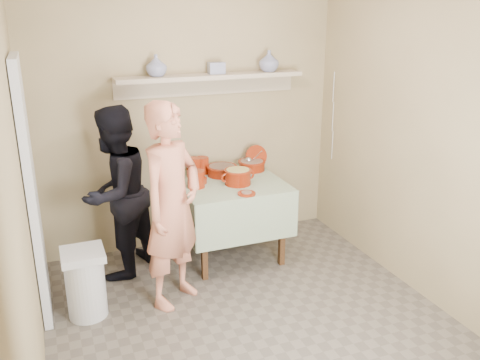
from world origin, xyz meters
name	(u,v)px	position (x,y,z in m)	size (l,w,h in m)	color
ground	(258,332)	(0.00, 0.00, 0.00)	(3.50, 3.50, 0.00)	#60574C
tile_panel	(32,191)	(-1.46, 0.95, 1.00)	(0.06, 0.70, 2.00)	silver
plate_stack_a	(194,167)	(-0.02, 1.54, 0.85)	(0.14, 0.14, 0.18)	maroon
plate_stack_b	(202,165)	(0.09, 1.61, 0.84)	(0.13, 0.13, 0.16)	maroon
bowl_stack	(196,179)	(-0.09, 1.23, 0.84)	(0.16, 0.16, 0.16)	maroon
empty_bowl	(198,180)	(-0.04, 1.33, 0.78)	(0.16, 0.16, 0.05)	maroon
propped_lid	(256,156)	(0.65, 1.58, 0.88)	(0.23, 0.23, 0.02)	maroon
vase_right	(269,61)	(0.79, 1.60, 1.82)	(0.19, 0.19, 0.20)	navy
vase_left	(156,66)	(-0.31, 1.63, 1.82)	(0.19, 0.19, 0.20)	navy
ceramic_box	(216,68)	(0.26, 1.63, 1.77)	(0.15, 0.11, 0.11)	navy
person_cook	(172,206)	(-0.45, 0.68, 0.83)	(0.61, 0.40, 1.66)	#CD7758
person_helper	(115,193)	(-0.80, 1.31, 0.77)	(0.75, 0.58, 1.54)	black
room_shell	(261,121)	(0.00, 0.00, 1.61)	(3.04, 3.54, 2.62)	tan
serving_table	(229,193)	(0.25, 1.28, 0.64)	(0.97, 0.97, 0.76)	#4C2D16
cazuela_meat_a	(222,170)	(0.24, 1.47, 0.82)	(0.30, 0.30, 0.10)	#620E01
cazuela_meat_b	(252,165)	(0.58, 1.52, 0.82)	(0.28, 0.28, 0.10)	#620E01
ladle	(249,160)	(0.55, 1.51, 0.87)	(0.08, 0.26, 0.19)	silver
cazuela_rice	(238,175)	(0.29, 1.17, 0.85)	(0.33, 0.25, 0.14)	#620E01
front_plate	(247,193)	(0.26, 0.88, 0.77)	(0.16, 0.16, 0.03)	maroon
wall_shelf	(210,79)	(0.20, 1.65, 1.67)	(1.80, 0.25, 0.21)	tan
trash_bin	(86,283)	(-1.16, 0.70, 0.28)	(0.32, 0.32, 0.56)	silver
electrical_cord	(333,116)	(1.47, 1.48, 1.25)	(0.01, 0.05, 0.90)	silver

